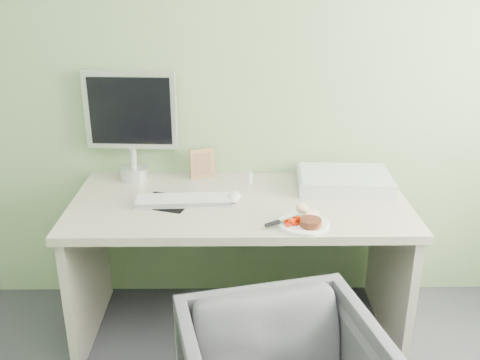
{
  "coord_description": "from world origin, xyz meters",
  "views": [
    {
      "loc": [
        -0.02,
        -0.71,
        1.75
      ],
      "look_at": [
        0.0,
        1.5,
        0.89
      ],
      "focal_mm": 40.0,
      "sensor_mm": 36.0,
      "label": 1
    }
  ],
  "objects_px": {
    "plate": "(303,224)",
    "desk": "(240,235)",
    "scanner": "(344,181)",
    "monitor": "(131,119)"
  },
  "relations": [
    {
      "from": "plate",
      "to": "scanner",
      "type": "relative_size",
      "value": 0.48
    },
    {
      "from": "desk",
      "to": "monitor",
      "type": "bearing_deg",
      "value": 150.19
    },
    {
      "from": "desk",
      "to": "scanner",
      "type": "bearing_deg",
      "value": 16.97
    },
    {
      "from": "desk",
      "to": "scanner",
      "type": "relative_size",
      "value": 3.46
    },
    {
      "from": "plate",
      "to": "desk",
      "type": "bearing_deg",
      "value": 135.67
    },
    {
      "from": "desk",
      "to": "plate",
      "type": "distance_m",
      "value": 0.42
    },
    {
      "from": "plate",
      "to": "monitor",
      "type": "xyz_separation_m",
      "value": [
        -0.82,
        0.58,
        0.31
      ]
    },
    {
      "from": "scanner",
      "to": "monitor",
      "type": "height_order",
      "value": "monitor"
    },
    {
      "from": "plate",
      "to": "monitor",
      "type": "bearing_deg",
      "value": 144.79
    },
    {
      "from": "plate",
      "to": "monitor",
      "type": "distance_m",
      "value": 1.05
    }
  ]
}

